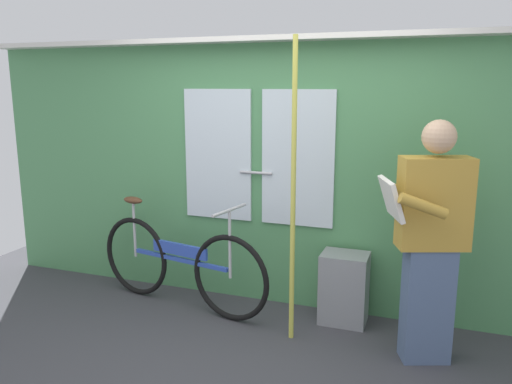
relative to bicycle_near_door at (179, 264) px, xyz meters
The scene contains 5 objects.
train_door_wall 1.15m from the bicycle_near_door, 27.01° to the left, with size 5.47×0.28×2.21m.
bicycle_near_door is the anchor object (origin of this frame).
passenger_reading_newspaper 2.03m from the bicycle_near_door, ahead, with size 0.62×0.55×1.63m.
trash_bin_by_wall 1.37m from the bicycle_near_door, ahead, with size 0.36×0.28×0.56m, color gray.
handrail_pole 1.28m from the bicycle_near_door, 11.91° to the right, with size 0.04×0.04×2.17m, color #C6C14C.
Camera 1 is at (1.22, -2.62, 1.84)m, focal length 36.07 mm.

